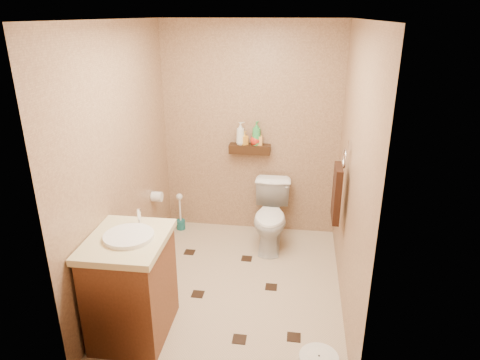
# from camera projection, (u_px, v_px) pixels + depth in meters

# --- Properties ---
(ground) EXTENTS (2.50, 2.50, 0.00)m
(ground) POSITION_uv_depth(u_px,v_px,m) (234.00, 286.00, 4.10)
(ground) COLOR #C3A88F
(ground) RESTS_ON ground
(wall_back) EXTENTS (2.00, 0.04, 2.40)m
(wall_back) POSITION_uv_depth(u_px,v_px,m) (251.00, 132.00, 4.81)
(wall_back) COLOR #A6815E
(wall_back) RESTS_ON ground
(wall_front) EXTENTS (2.00, 0.04, 2.40)m
(wall_front) POSITION_uv_depth(u_px,v_px,m) (199.00, 240.00, 2.51)
(wall_front) COLOR #A6815E
(wall_front) RESTS_ON ground
(wall_left) EXTENTS (0.04, 2.50, 2.40)m
(wall_left) POSITION_uv_depth(u_px,v_px,m) (122.00, 163.00, 3.79)
(wall_left) COLOR #A6815E
(wall_left) RESTS_ON ground
(wall_right) EXTENTS (0.04, 2.50, 2.40)m
(wall_right) POSITION_uv_depth(u_px,v_px,m) (353.00, 175.00, 3.53)
(wall_right) COLOR #A6815E
(wall_right) RESTS_ON ground
(ceiling) EXTENTS (2.00, 2.50, 0.02)m
(ceiling) POSITION_uv_depth(u_px,v_px,m) (232.00, 19.00, 3.22)
(ceiling) COLOR white
(ceiling) RESTS_ON wall_back
(wall_shelf) EXTENTS (0.46, 0.14, 0.10)m
(wall_shelf) POSITION_uv_depth(u_px,v_px,m) (250.00, 149.00, 4.80)
(wall_shelf) COLOR #321A0D
(wall_shelf) RESTS_ON wall_back
(floor_accents) EXTENTS (1.28, 1.36, 0.01)m
(floor_accents) POSITION_uv_depth(u_px,v_px,m) (237.00, 291.00, 4.03)
(floor_accents) COLOR black
(floor_accents) RESTS_ON ground
(toilet) EXTENTS (0.42, 0.71, 0.71)m
(toilet) POSITION_uv_depth(u_px,v_px,m) (271.00, 217.00, 4.70)
(toilet) COLOR white
(toilet) RESTS_ON ground
(vanity) EXTENTS (0.60, 0.72, 1.00)m
(vanity) POSITION_uv_depth(u_px,v_px,m) (132.00, 285.00, 3.36)
(vanity) COLOR brown
(vanity) RESTS_ON ground
(bathroom_scale) EXTENTS (0.30, 0.30, 0.06)m
(bathroom_scale) POSITION_uv_depth(u_px,v_px,m) (319.00, 359.00, 3.20)
(bathroom_scale) COLOR white
(bathroom_scale) RESTS_ON ground
(toilet_brush) EXTENTS (0.11, 0.11, 0.46)m
(toilet_brush) POSITION_uv_depth(u_px,v_px,m) (180.00, 217.00, 5.13)
(toilet_brush) COLOR #175D5F
(toilet_brush) RESTS_ON ground
(towel_ring) EXTENTS (0.12, 0.30, 0.76)m
(towel_ring) POSITION_uv_depth(u_px,v_px,m) (337.00, 191.00, 3.86)
(towel_ring) COLOR silver
(towel_ring) RESTS_ON wall_right
(toilet_paper) EXTENTS (0.12, 0.11, 0.12)m
(toilet_paper) POSITION_uv_depth(u_px,v_px,m) (157.00, 197.00, 4.60)
(toilet_paper) COLOR white
(toilet_paper) RESTS_ON wall_left
(bottle_a) EXTENTS (0.13, 0.13, 0.25)m
(bottle_a) POSITION_uv_depth(u_px,v_px,m) (240.00, 133.00, 4.75)
(bottle_a) COLOR silver
(bottle_a) RESTS_ON wall_shelf
(bottle_b) EXTENTS (0.10, 0.10, 0.15)m
(bottle_b) POSITION_uv_depth(u_px,v_px,m) (244.00, 138.00, 4.77)
(bottle_b) COLOR gold
(bottle_b) RESTS_ON wall_shelf
(bottle_c) EXTENTS (0.17, 0.17, 0.15)m
(bottle_c) POSITION_uv_depth(u_px,v_px,m) (256.00, 138.00, 4.75)
(bottle_c) COLOR red
(bottle_c) RESTS_ON wall_shelf
(bottle_d) EXTENTS (0.13, 0.13, 0.27)m
(bottle_d) POSITION_uv_depth(u_px,v_px,m) (256.00, 133.00, 4.73)
(bottle_d) COLOR green
(bottle_d) RESTS_ON wall_shelf
(bottle_e) EXTENTS (0.08, 0.08, 0.16)m
(bottle_e) POSITION_uv_depth(u_px,v_px,m) (259.00, 138.00, 4.74)
(bottle_e) COLOR #F3A851
(bottle_e) RESTS_ON wall_shelf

